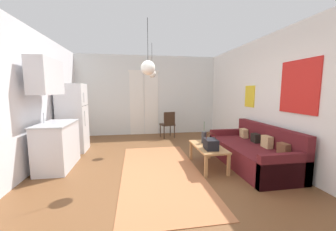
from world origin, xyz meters
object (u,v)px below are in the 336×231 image
(pendant_lamp_near, at_px, (148,68))
(accent_chair, at_px, (168,123))
(pendant_lamp_far, at_px, (152,73))
(bamboo_vase, at_px, (204,137))
(couch, at_px, (253,153))
(refrigerator, at_px, (73,118))
(coffee_table, at_px, (208,149))
(handbag, at_px, (211,144))

(pendant_lamp_near, bearing_deg, accent_chair, 73.92)
(pendant_lamp_near, xyz_separation_m, pendant_lamp_far, (0.22, 1.75, 0.05))
(bamboo_vase, bearing_deg, couch, -16.94)
(couch, relative_size, accent_chair, 2.41)
(bamboo_vase, bearing_deg, pendant_lamp_far, 126.98)
(refrigerator, height_order, pendant_lamp_far, pendant_lamp_far)
(bamboo_vase, bearing_deg, refrigerator, 155.49)
(refrigerator, relative_size, pendant_lamp_near, 1.83)
(pendant_lamp_near, bearing_deg, coffee_table, 11.14)
(handbag, height_order, accent_chair, accent_chair)
(coffee_table, distance_m, pendant_lamp_far, 2.41)
(accent_chair, bearing_deg, bamboo_vase, 85.56)
(accent_chair, bearing_deg, handbag, 83.76)
(bamboo_vase, distance_m, pendant_lamp_far, 2.14)
(coffee_table, bearing_deg, handbag, -98.14)
(accent_chair, bearing_deg, pendant_lamp_far, 47.91)
(coffee_table, bearing_deg, pendant_lamp_near, -168.86)
(coffee_table, distance_m, accent_chair, 2.63)
(coffee_table, bearing_deg, pendant_lamp_far, 122.97)
(coffee_table, distance_m, handbag, 0.27)
(pendant_lamp_near, bearing_deg, refrigerator, 134.49)
(accent_chair, xyz_separation_m, pendant_lamp_near, (-0.82, -2.84, 1.44))
(coffee_table, bearing_deg, refrigerator, 152.10)
(couch, bearing_deg, coffee_table, 175.76)
(handbag, xyz_separation_m, refrigerator, (-2.95, 1.80, 0.32))
(couch, relative_size, refrigerator, 1.21)
(couch, bearing_deg, accent_chair, 116.59)
(accent_chair, bearing_deg, pendant_lamp_near, 60.66)
(bamboo_vase, height_order, handbag, bamboo_vase)
(refrigerator, bearing_deg, pendant_lamp_near, -45.51)
(pendant_lamp_near, distance_m, pendant_lamp_far, 1.76)
(bamboo_vase, distance_m, accent_chair, 2.41)
(coffee_table, distance_m, bamboo_vase, 0.29)
(bamboo_vase, relative_size, refrigerator, 0.27)
(handbag, bearing_deg, pendant_lamp_far, 118.67)
(couch, bearing_deg, handbag, -171.27)
(pendant_lamp_near, bearing_deg, pendant_lamp_far, 82.90)
(bamboo_vase, height_order, accent_chair, bamboo_vase)
(refrigerator, xyz_separation_m, pendant_lamp_near, (1.78, -1.81, 1.07))
(accent_chair, height_order, pendant_lamp_far, pendant_lamp_far)
(refrigerator, distance_m, accent_chair, 2.82)
(couch, height_order, bamboo_vase, bamboo_vase)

